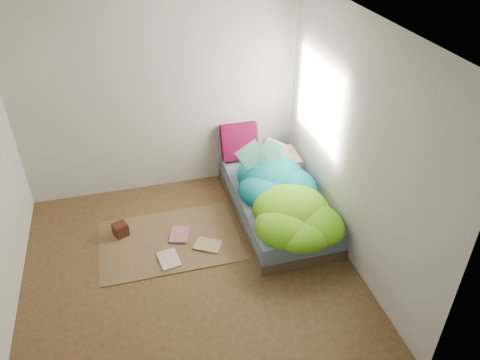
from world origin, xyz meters
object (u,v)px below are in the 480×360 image
(bed, at_px, (276,203))
(wooden_box, at_px, (120,230))
(open_book, at_px, (261,147))
(floor_book_b, at_px, (170,234))
(pillow_magenta, at_px, (239,141))
(floor_book_a, at_px, (159,262))

(bed, relative_size, wooden_box, 13.10)
(bed, bearing_deg, open_book, 116.52)
(floor_book_b, bearing_deg, bed, 22.07)
(wooden_box, relative_size, floor_book_b, 0.52)
(open_book, xyz_separation_m, floor_book_b, (-1.22, -0.36, -0.81))
(bed, distance_m, floor_book_b, 1.36)
(wooden_box, xyz_separation_m, floor_book_b, (0.56, -0.17, -0.06))
(wooden_box, height_order, floor_book_b, wooden_box)
(pillow_magenta, bearing_deg, open_book, -79.33)
(floor_book_a, bearing_deg, pillow_magenta, 39.66)
(bed, bearing_deg, wooden_box, 177.68)
(bed, relative_size, pillow_magenta, 4.12)
(floor_book_a, distance_m, floor_book_b, 0.47)
(pillow_magenta, bearing_deg, floor_book_a, -130.84)
(pillow_magenta, relative_size, floor_book_b, 1.66)
(open_book, distance_m, floor_book_b, 1.50)
(wooden_box, distance_m, floor_book_b, 0.59)
(floor_book_b, bearing_deg, floor_book_a, -94.59)
(open_book, height_order, floor_book_b, open_book)
(bed, height_order, open_book, open_book)
(pillow_magenta, xyz_separation_m, floor_book_a, (-1.29, -1.42, -0.56))
(open_book, bearing_deg, pillow_magenta, 96.02)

